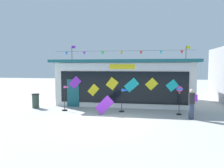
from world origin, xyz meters
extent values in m
plane|color=#ADAAA5|center=(0.00, 0.00, 0.00)|extent=(80.00, 80.00, 0.00)
cube|color=silver|center=(0.45, 6.56, 1.61)|extent=(9.98, 5.85, 3.22)
cube|color=#195660|center=(0.45, 6.20, 3.32)|extent=(10.38, 6.58, 0.20)
cube|color=silver|center=(0.45, 3.60, 2.92)|extent=(9.18, 0.08, 0.50)
cube|color=yellow|center=(0.45, 3.57, 2.92)|extent=(1.80, 0.04, 0.35)
cube|color=black|center=(0.45, 3.61, 1.47)|extent=(8.98, 0.06, 2.24)
cube|color=#195660|center=(-3.14, 3.60, 1.00)|extent=(0.90, 0.07, 2.00)
cube|color=purple|center=(-2.96, 3.55, 1.78)|extent=(0.96, 0.03, 0.96)
cube|color=yellow|center=(-1.60, 3.55, 1.26)|extent=(0.88, 0.03, 0.90)
cube|color=yellow|center=(-0.23, 3.55, 1.73)|extent=(0.93, 0.03, 0.94)
cube|color=#19B7BC|center=(1.13, 3.55, 1.65)|extent=(1.07, 0.03, 1.04)
cube|color=yellow|center=(2.50, 3.55, 1.74)|extent=(0.89, 0.03, 0.89)
cube|color=#19B7BC|center=(3.86, 3.55, 1.66)|extent=(0.87, 0.03, 0.86)
cylinder|color=black|center=(0.45, 3.33, 3.99)|extent=(9.58, 0.01, 0.01)
cone|color=blue|center=(-3.49, 3.33, 3.85)|extent=(0.20, 0.20, 0.22)
cone|color=purple|center=(-2.17, 3.33, 3.85)|extent=(0.20, 0.20, 0.22)
cone|color=green|center=(-0.86, 3.33, 3.85)|extent=(0.20, 0.20, 0.22)
cone|color=orange|center=(0.45, 3.33, 3.85)|extent=(0.20, 0.20, 0.22)
cone|color=red|center=(1.76, 3.33, 3.85)|extent=(0.20, 0.20, 0.22)
cone|color=#19B7BC|center=(3.07, 3.33, 3.85)|extent=(0.20, 0.20, 0.22)
cone|color=red|center=(4.38, 3.33, 3.85)|extent=(0.20, 0.20, 0.22)
cylinder|color=black|center=(-4.29, 6.56, 4.08)|extent=(0.04, 0.04, 1.32)
cube|color=purple|center=(-4.13, 6.56, 4.62)|extent=(0.32, 0.02, 0.22)
cylinder|color=black|center=(5.19, 6.56, 4.00)|extent=(0.04, 0.04, 1.15)
cube|color=yellow|center=(5.35, 6.56, 4.45)|extent=(0.32, 0.02, 0.22)
cylinder|color=black|center=(-3.20, 2.10, 0.03)|extent=(0.36, 0.36, 0.06)
cylinder|color=black|center=(-3.20, 2.10, 0.79)|extent=(0.03, 0.03, 1.59)
cone|color=#EA4CA3|center=(-3.03, 2.10, 1.59)|extent=(0.37, 0.22, 0.19)
cylinder|color=yellow|center=(-3.20, 2.10, 1.59)|extent=(0.03, 0.16, 0.16)
cylinder|color=black|center=(0.59, 2.38, 0.03)|extent=(0.34, 0.34, 0.06)
cylinder|color=black|center=(0.59, 2.38, 0.71)|extent=(0.03, 0.03, 1.42)
cone|color=blue|center=(0.86, 2.38, 1.42)|extent=(0.54, 0.26, 0.22)
cylinder|color=#19B7BC|center=(0.59, 2.38, 1.42)|extent=(0.03, 0.16, 0.16)
cylinder|color=black|center=(4.13, 2.13, 0.03)|extent=(0.30, 0.30, 0.06)
cylinder|color=black|center=(4.13, 2.13, 0.70)|extent=(0.03, 0.03, 1.40)
sphere|color=#EA4CA3|center=(4.13, 2.13, 1.58)|extent=(0.37, 0.37, 0.37)
cube|color=blue|center=(4.13, 2.13, 1.58)|extent=(0.37, 0.37, 0.08)
cube|color=brown|center=(4.13, 2.13, 1.34)|extent=(0.10, 0.10, 0.10)
cylinder|color=#333D56|center=(4.65, 1.15, 0.43)|extent=(0.28, 0.28, 0.86)
cylinder|color=#232328|center=(4.65, 1.15, 1.16)|extent=(0.34, 0.34, 0.60)
sphere|color=beige|center=(4.65, 1.15, 1.57)|extent=(0.22, 0.22, 0.22)
cube|color=purple|center=(4.84, 1.19, 1.19)|extent=(0.21, 0.29, 0.38)
cylinder|color=#2D4238|center=(-5.58, 2.65, 0.47)|extent=(0.48, 0.48, 0.94)
cylinder|color=black|center=(-5.58, 2.65, 0.98)|extent=(0.52, 0.52, 0.08)
cube|color=purple|center=(-0.33, 1.36, 0.59)|extent=(1.19, 0.19, 1.19)
camera|label=1|loc=(2.25, -11.03, 2.89)|focal=33.87mm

